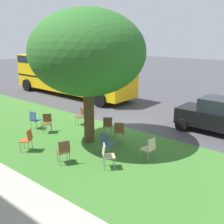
{
  "coord_description": "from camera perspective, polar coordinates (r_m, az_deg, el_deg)",
  "views": [
    {
      "loc": [
        -8.04,
        10.5,
        4.45
      ],
      "look_at": [
        -0.62,
        1.65,
        1.17
      ],
      "focal_mm": 43.95,
      "sensor_mm": 36.0,
      "label": 1
    }
  ],
  "objects": [
    {
      "name": "chair_7",
      "position": [
        11.69,
        1.53,
        -3.81
      ],
      "size": [
        0.57,
        0.58,
        0.88
      ],
      "color": "brown",
      "rests_on": "ground"
    },
    {
      "name": "chair_0",
      "position": [
        12.41,
        -0.87,
        -2.61
      ],
      "size": [
        0.58,
        0.58,
        0.88
      ],
      "color": "brown",
      "rests_on": "ground"
    },
    {
      "name": "chair_1",
      "position": [
        9.9,
        -10.03,
        -7.81
      ],
      "size": [
        0.55,
        0.55,
        0.88
      ],
      "color": "brown",
      "rests_on": "ground"
    },
    {
      "name": "chair_8",
      "position": [
        10.39,
        -1.11,
        -6.39
      ],
      "size": [
        0.44,
        0.44,
        0.88
      ],
      "color": "#335184",
      "rests_on": "ground"
    },
    {
      "name": "chair_3",
      "position": [
        13.98,
        -6.53,
        -0.58
      ],
      "size": [
        0.52,
        0.52,
        0.88
      ],
      "color": "brown",
      "rests_on": "ground"
    },
    {
      "name": "ground",
      "position": [
        13.95,
        2.41,
        -2.75
      ],
      "size": [
        80.0,
        80.0,
        0.0
      ],
      "primitive_type": "plane",
      "color": "#424247"
    },
    {
      "name": "chair_5",
      "position": [
        9.44,
        -1.07,
        -8.77
      ],
      "size": [
        0.59,
        0.59,
        0.88
      ],
      "color": "beige",
      "rests_on": "ground"
    },
    {
      "name": "chair_6",
      "position": [
        13.78,
        -15.8,
        -1.34
      ],
      "size": [
        0.47,
        0.48,
        0.88
      ],
      "color": "#335184",
      "rests_on": "ground"
    },
    {
      "name": "grass_verge",
      "position": [
        11.73,
        -7.24,
        -6.55
      ],
      "size": [
        48.0,
        6.0,
        0.01
      ],
      "primitive_type": "cube",
      "color": "#3D752D",
      "rests_on": "ground"
    },
    {
      "name": "school_bus",
      "position": [
        20.75,
        -8.44,
        8.24
      ],
      "size": [
        10.4,
        2.8,
        2.88
      ],
      "color": "yellow",
      "rests_on": "ground"
    },
    {
      "name": "chair_9",
      "position": [
        10.06,
        7.76,
        -7.32
      ],
      "size": [
        0.45,
        0.45,
        0.88
      ],
      "color": "beige",
      "rests_on": "ground"
    },
    {
      "name": "street_tree",
      "position": [
        11.15,
        -5.13,
        12.15
      ],
      "size": [
        4.66,
        4.66,
        5.48
      ],
      "color": "brown",
      "rests_on": "ground"
    },
    {
      "name": "chair_2",
      "position": [
        13.17,
        -13.33,
        -1.95
      ],
      "size": [
        0.59,
        0.59,
        0.88
      ],
      "color": "brown",
      "rests_on": "ground"
    },
    {
      "name": "chair_4",
      "position": [
        11.27,
        -17.2,
        -5.32
      ],
      "size": [
        0.58,
        0.58,
        0.88
      ],
      "color": "#C64C1E",
      "rests_on": "ground"
    },
    {
      "name": "parked_car",
      "position": [
        13.57,
        21.46,
        -0.71
      ],
      "size": [
        3.7,
        1.92,
        1.65
      ],
      "color": "black",
      "rests_on": "ground"
    }
  ]
}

